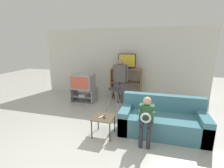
# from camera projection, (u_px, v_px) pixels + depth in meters

# --- Properties ---
(ground_plane) EXTENTS (18.00, 18.00, 0.00)m
(ground_plane) POSITION_uv_depth(u_px,v_px,m) (75.00, 160.00, 2.90)
(ground_plane) COLOR #B7B7AD
(wall_back) EXTENTS (6.40, 0.06, 2.60)m
(wall_back) POSITION_uv_depth(u_px,v_px,m) (121.00, 63.00, 6.25)
(wall_back) COLOR silver
(wall_back) RESTS_ON ground_plane
(tv_stand) EXTENTS (0.82, 0.57, 0.49)m
(tv_stand) POSITION_uv_depth(u_px,v_px,m) (84.00, 95.00, 5.85)
(tv_stand) COLOR #939399
(tv_stand) RESTS_ON ground_plane
(television_main) EXTENTS (0.74, 0.57, 0.50)m
(television_main) POSITION_uv_depth(u_px,v_px,m) (83.00, 81.00, 5.73)
(television_main) COLOR #9E9EA3
(television_main) RESTS_ON tv_stand
(media_shelf) EXTENTS (1.14, 0.44, 1.14)m
(media_shelf) POSITION_uv_depth(u_px,v_px,m) (126.00, 83.00, 6.08)
(media_shelf) COLOR #8E6642
(media_shelf) RESTS_ON ground_plane
(television_flat) EXTENTS (0.64, 0.20, 0.53)m
(television_flat) POSITION_uv_depth(u_px,v_px,m) (127.00, 61.00, 5.89)
(television_flat) COLOR black
(television_flat) RESTS_ON media_shelf
(folding_stool) EXTENTS (0.40, 0.45, 0.69)m
(folding_stool) POSITION_uv_depth(u_px,v_px,m) (114.00, 93.00, 5.01)
(folding_stool) COLOR #99999E
(folding_stool) RESTS_ON ground_plane
(snack_table) EXTENTS (0.46, 0.46, 0.44)m
(snack_table) POSITION_uv_depth(u_px,v_px,m) (104.00, 119.00, 3.61)
(snack_table) COLOR brown
(snack_table) RESTS_ON ground_plane
(remote_control_black) EXTENTS (0.09, 0.15, 0.02)m
(remote_control_black) POSITION_uv_depth(u_px,v_px,m) (104.00, 117.00, 3.58)
(remote_control_black) COLOR #232328
(remote_control_black) RESTS_ON snack_table
(remote_control_white) EXTENTS (0.09, 0.15, 0.02)m
(remote_control_white) POSITION_uv_depth(u_px,v_px,m) (101.00, 117.00, 3.58)
(remote_control_white) COLOR silver
(remote_control_white) RESTS_ON snack_table
(couch) EXTENTS (1.90, 0.87, 0.83)m
(couch) POSITION_uv_depth(u_px,v_px,m) (162.00, 121.00, 3.76)
(couch) COLOR teal
(couch) RESTS_ON ground_plane
(person_standing_adult) EXTENTS (0.53, 0.20, 1.53)m
(person_standing_adult) POSITION_uv_depth(u_px,v_px,m) (120.00, 77.00, 5.49)
(person_standing_adult) COLOR #4C4C56
(person_standing_adult) RESTS_ON ground_plane
(person_seated_child) EXTENTS (0.33, 0.43, 0.97)m
(person_seated_child) POSITION_uv_depth(u_px,v_px,m) (146.00, 116.00, 3.30)
(person_seated_child) COLOR #2D2D38
(person_seated_child) RESTS_ON ground_plane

